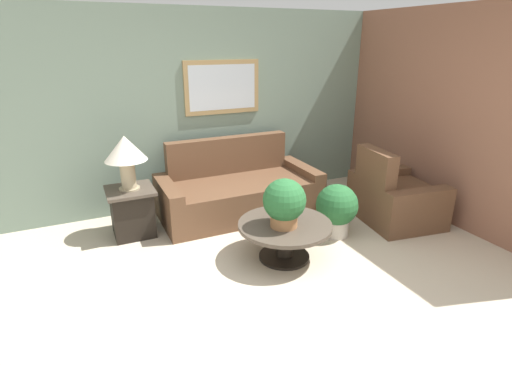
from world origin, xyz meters
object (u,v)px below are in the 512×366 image
Objects in this scene: side_table at (132,211)px; potted_plant_floor at (337,208)px; table_lamp at (125,152)px; coffee_table at (285,233)px; potted_plant_on_table at (284,202)px; armchair at (394,198)px; couch_main at (238,191)px.

side_table is 2.40m from potted_plant_floor.
table_lamp is at bearing 0.00° from side_table.
potted_plant_on_table is (-0.04, -0.05, 0.37)m from coffee_table.
table_lamp is (-3.09, 0.99, 0.72)m from armchair.
potted_plant_on_table is (-1.77, -0.31, 0.37)m from armchair.
table_lamp is 2.50m from potted_plant_floor.
table_lamp is 1.24× the size of potted_plant_on_table.
table_lamp is (-1.36, 1.25, 0.72)m from coffee_table.
armchair is at bearing 2.51° from potted_plant_floor.
coffee_table is at bearing -42.44° from side_table.
potted_plant_on_table reaches higher than side_table.
side_table is 0.72m from table_lamp.
table_lamp reaches higher than side_table.
coffee_table is at bearing 50.30° from potted_plant_on_table.
potted_plant_floor is at bearing 100.82° from armchair.
couch_main is at bearing 3.01° from table_lamp.
armchair is 3.32m from table_lamp.
couch_main reaches higher than coffee_table.
side_table is 1.89m from potted_plant_on_table.
couch_main is 1.36m from potted_plant_floor.
couch_main is 4.08× the size of potted_plant_on_table.
armchair is (1.70, -1.07, 0.00)m from couch_main.
table_lamp reaches higher than couch_main.
potted_plant_floor is (0.79, -1.11, 0.05)m from couch_main.
coffee_table is at bearing -42.44° from table_lamp.
armchair reaches higher than potted_plant_on_table.
armchair is 3.24m from side_table.
potted_plant_on_table is at bearing -162.66° from potted_plant_floor.
couch_main reaches higher than side_table.
potted_plant_floor is (0.85, 0.27, -0.32)m from potted_plant_on_table.
table_lamp reaches higher than potted_plant_floor.
couch_main is 1.42m from potted_plant_on_table.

